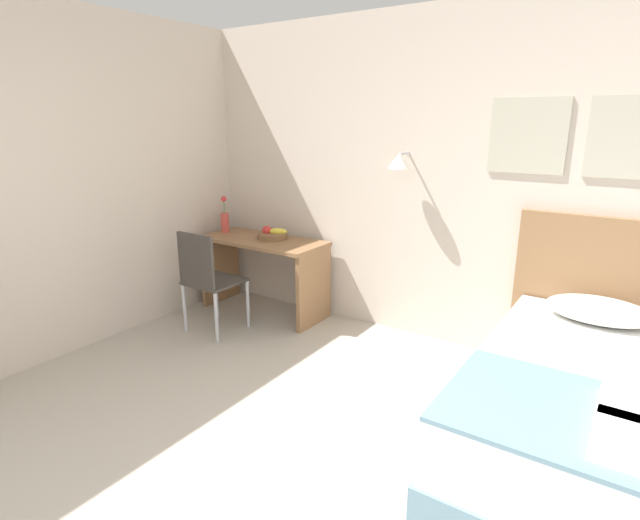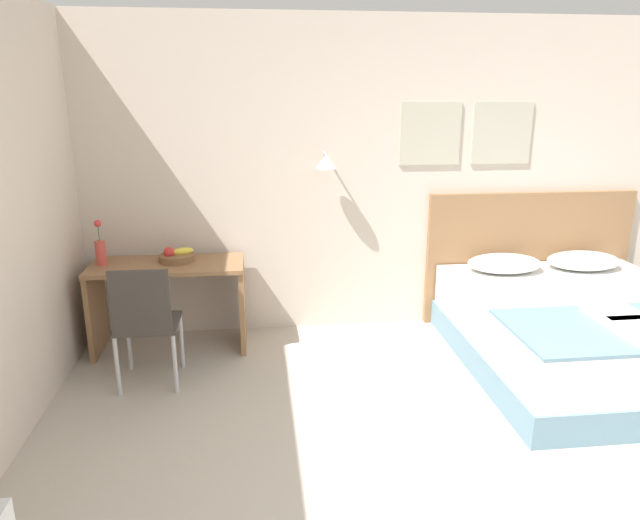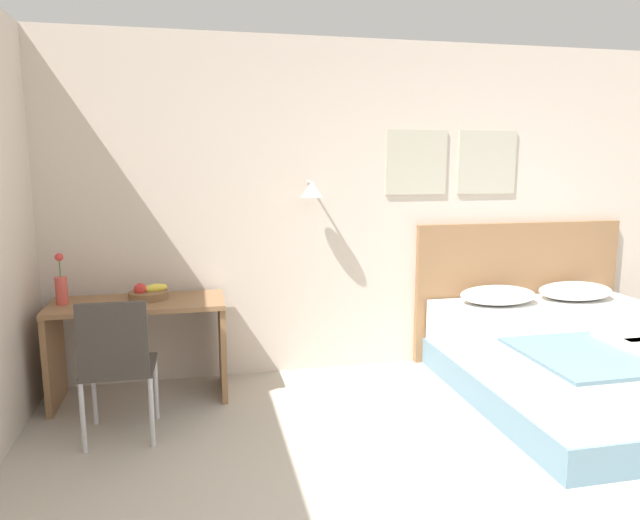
# 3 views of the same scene
# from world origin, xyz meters

# --- Properties ---
(wall_back) EXTENTS (5.93, 0.31, 2.65)m
(wall_back) POSITION_xyz_m (0.01, 2.90, 1.33)
(wall_back) COLOR beige
(wall_back) RESTS_ON ground_plane
(bed) EXTENTS (1.78, 1.97, 0.56)m
(bed) POSITION_xyz_m (1.33, 1.83, 0.28)
(bed) COLOR #66899E
(bed) RESTS_ON ground_plane
(headboard) EXTENTS (1.90, 0.06, 1.19)m
(headboard) POSITION_xyz_m (1.33, 2.84, 0.59)
(headboard) COLOR #8E6642
(headboard) RESTS_ON ground_plane
(pillow_left) EXTENTS (0.64, 0.42, 0.14)m
(pillow_left) POSITION_xyz_m (0.97, 2.55, 0.63)
(pillow_left) COLOR white
(pillow_left) RESTS_ON bed
(pillow_right) EXTENTS (0.64, 0.42, 0.14)m
(pillow_right) POSITION_xyz_m (1.68, 2.55, 0.63)
(pillow_right) COLOR white
(pillow_right) RESTS_ON bed
(folded_towel_near_foot) EXTENTS (0.29, 0.35, 0.06)m
(folded_towel_near_foot) POSITION_xyz_m (1.23, 1.39, 0.61)
(folded_towel_near_foot) COLOR white
(folded_towel_near_foot) RESTS_ON throw_blanket
(desk) EXTENTS (1.21, 0.54, 0.73)m
(desk) POSITION_xyz_m (-1.85, 2.55, 0.51)
(desk) COLOR #8E6642
(desk) RESTS_ON ground_plane
(desk_chair) EXTENTS (0.43, 0.43, 0.91)m
(desk_chair) POSITION_xyz_m (-1.92, 1.88, 0.53)
(desk_chair) COLOR #3D3833
(desk_chair) RESTS_ON ground_plane
(fruit_bowl) EXTENTS (0.28, 0.28, 0.12)m
(fruit_bowl) POSITION_xyz_m (-1.78, 2.61, 0.77)
(fruit_bowl) COLOR brown
(fruit_bowl) RESTS_ON desk
(flower_vase) EXTENTS (0.08, 0.08, 0.36)m
(flower_vase) POSITION_xyz_m (-2.35, 2.57, 0.85)
(flower_vase) COLOR #D14C42
(flower_vase) RESTS_ON desk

